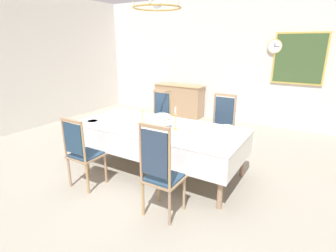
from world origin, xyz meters
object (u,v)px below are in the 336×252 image
(dining_table, at_px, (158,130))
(mounted_clock, at_px, (275,46))
(soup_tureen, at_px, (162,120))
(candlestick_east, at_px, (175,120))
(chair_south_a, at_px, (82,152))
(framed_painting, at_px, (299,59))
(bowl_near_right, at_px, (93,122))
(chair_south_b, at_px, (160,172))
(sideboard, at_px, (179,100))
(bowl_near_left, at_px, (197,122))
(candlestick_west, at_px, (143,115))
(bowl_far_left, at_px, (227,127))
(spoon_secondary, at_px, (88,122))
(chair_north_a, at_px, (159,118))
(spoon_primary, at_px, (204,124))
(chandelier, at_px, (157,7))
(chair_north_b, at_px, (221,127))

(dining_table, relative_size, mounted_clock, 8.15)
(soup_tureen, bearing_deg, candlestick_east, -0.00)
(chair_south_a, relative_size, mounted_clock, 3.21)
(candlestick_east, height_order, framed_painting, framed_painting)
(candlestick_east, bearing_deg, bowl_near_right, -161.75)
(soup_tureen, distance_m, mounted_clock, 3.79)
(mounted_clock, bearing_deg, framed_painting, 0.95)
(bowl_near_right, height_order, framed_painting, framed_painting)
(chair_south_b, height_order, sideboard, chair_south_b)
(chair_south_b, xyz_separation_m, bowl_near_left, (-0.23, 1.48, 0.19))
(soup_tureen, relative_size, bowl_near_right, 1.59)
(candlestick_west, height_order, bowl_far_left, candlestick_west)
(bowl_near_left, relative_size, spoon_secondary, 0.97)
(dining_table, height_order, bowl_far_left, bowl_far_left)
(candlestick_east, bearing_deg, candlestick_west, 180.00)
(chair_north_a, distance_m, spoon_secondary, 1.53)
(dining_table, xyz_separation_m, candlestick_west, (-0.31, 0.00, 0.21))
(soup_tureen, height_order, bowl_far_left, soup_tureen)
(framed_painting, bearing_deg, spoon_primary, -108.29)
(soup_tureen, xyz_separation_m, bowl_near_left, (0.39, 0.45, -0.10))
(dining_table, distance_m, chair_south_a, 1.22)
(bowl_near_left, height_order, chandelier, chandelier)
(chair_south_a, bearing_deg, spoon_secondary, 129.28)
(candlestick_east, relative_size, spoon_primary, 2.02)
(sideboard, bearing_deg, spoon_secondary, 93.91)
(chair_south_b, height_order, candlestick_east, chair_south_b)
(dining_table, height_order, mounted_clock, mounted_clock)
(sideboard, height_order, framed_painting, framed_painting)
(bowl_near_left, relative_size, sideboard, 0.12)
(dining_table, bearing_deg, sideboard, 113.26)
(chair_north_b, distance_m, framed_painting, 2.87)
(bowl_far_left, xyz_separation_m, spoon_primary, (-0.40, 0.01, -0.02))
(chair_south_b, distance_m, mounted_clock, 4.75)
(framed_painting, bearing_deg, bowl_far_left, -101.21)
(chair_north_a, height_order, spoon_secondary, chair_north_a)
(chair_north_b, distance_m, spoon_secondary, 2.35)
(spoon_secondary, distance_m, chandelier, 2.14)
(candlestick_west, xyz_separation_m, bowl_near_right, (-0.71, -0.44, -0.11))
(dining_table, xyz_separation_m, bowl_far_left, (0.99, 0.47, 0.10))
(chair_north_a, relative_size, bowl_near_left, 6.54)
(spoon_secondary, bearing_deg, sideboard, 96.15)
(chair_south_a, relative_size, candlestick_west, 3.17)
(chair_south_b, relative_size, chandelier, 1.74)
(chair_south_a, xyz_separation_m, spoon_secondary, (-0.50, 0.61, 0.22))
(chair_north_a, relative_size, spoon_secondary, 6.37)
(candlestick_east, distance_m, bowl_near_left, 0.49)
(candlestick_east, xyz_separation_m, spoon_secondary, (-1.46, -0.41, -0.14))
(bowl_near_right, height_order, mounted_clock, mounted_clock)
(sideboard, bearing_deg, bowl_near_left, 123.65)
(chair_south_a, relative_size, chair_north_b, 0.91)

